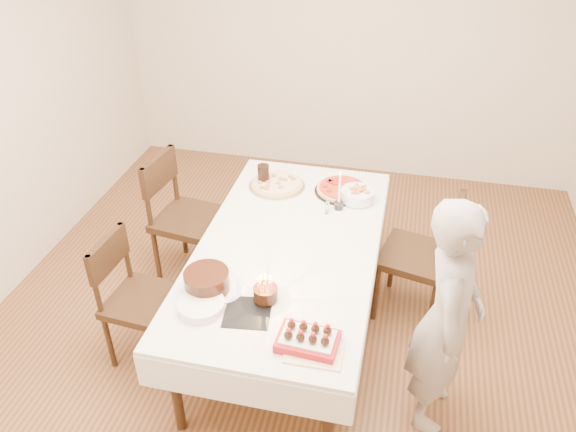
% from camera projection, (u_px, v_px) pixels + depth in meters
% --- Properties ---
extents(floor, '(5.00, 5.00, 0.00)m').
position_uv_depth(floor, '(295.00, 331.00, 4.02)').
color(floor, '#53351C').
rests_on(floor, ground).
extents(wall_back, '(4.50, 0.04, 2.70)m').
position_uv_depth(wall_back, '(353.00, 41.00, 5.29)').
color(wall_back, beige).
rests_on(wall_back, floor).
extents(dining_table, '(1.19, 2.16, 0.75)m').
position_uv_depth(dining_table, '(288.00, 289.00, 3.84)').
color(dining_table, silver).
rests_on(dining_table, floor).
extents(chair_right_savory, '(0.62, 0.62, 1.00)m').
position_uv_depth(chair_right_savory, '(416.00, 256.00, 3.93)').
color(chair_right_savory, '#321E10').
rests_on(chair_right_savory, floor).
extents(chair_left_savory, '(0.59, 0.59, 1.02)m').
position_uv_depth(chair_left_savory, '(190.00, 219.00, 4.30)').
color(chair_left_savory, '#321E10').
rests_on(chair_left_savory, floor).
extents(chair_left_dessert, '(0.51, 0.51, 0.93)m').
position_uv_depth(chair_left_dessert, '(144.00, 301.00, 3.60)').
color(chair_left_dessert, '#321E10').
rests_on(chair_left_dessert, floor).
extents(person, '(0.41, 0.58, 1.51)m').
position_uv_depth(person, '(447.00, 319.00, 3.06)').
color(person, '#9D9894').
rests_on(person, floor).
extents(pizza_white, '(0.49, 0.49, 0.04)m').
position_uv_depth(pizza_white, '(277.00, 184.00, 4.22)').
color(pizza_white, beige).
rests_on(pizza_white, dining_table).
extents(pizza_pepperoni, '(0.49, 0.49, 0.04)m').
position_uv_depth(pizza_pepperoni, '(342.00, 189.00, 4.17)').
color(pizza_pepperoni, red).
rests_on(pizza_pepperoni, dining_table).
extents(red_placemat, '(0.26, 0.26, 0.01)m').
position_uv_depth(red_placemat, '(349.00, 197.00, 4.12)').
color(red_placemat, '#B21E1E').
rests_on(red_placemat, dining_table).
extents(pasta_bowl, '(0.25, 0.25, 0.08)m').
position_uv_depth(pasta_bowl, '(358.00, 195.00, 4.05)').
color(pasta_bowl, white).
rests_on(pasta_bowl, dining_table).
extents(taper_candle, '(0.08, 0.08, 0.31)m').
position_uv_depth(taper_candle, '(340.00, 190.00, 3.90)').
color(taper_candle, white).
rests_on(taper_candle, dining_table).
extents(shaker_pair, '(0.07, 0.07, 0.08)m').
position_uv_depth(shaker_pair, '(327.00, 209.00, 3.91)').
color(shaker_pair, white).
rests_on(shaker_pair, dining_table).
extents(cola_glass, '(0.12, 0.12, 0.16)m').
position_uv_depth(cola_glass, '(263.00, 175.00, 4.22)').
color(cola_glass, black).
rests_on(cola_glass, dining_table).
extents(layer_cake, '(0.36, 0.36, 0.13)m').
position_uv_depth(layer_cake, '(207.00, 281.00, 3.23)').
color(layer_cake, black).
rests_on(layer_cake, dining_table).
extents(cake_board, '(0.29, 0.29, 0.01)m').
position_uv_depth(cake_board, '(248.00, 313.00, 3.11)').
color(cake_board, black).
rests_on(cake_board, dining_table).
extents(birthday_cake, '(0.15, 0.15, 0.14)m').
position_uv_depth(birthday_cake, '(265.00, 289.00, 3.15)').
color(birthday_cake, '#33190E').
rests_on(birthday_cake, dining_table).
extents(strawberry_box, '(0.33, 0.23, 0.08)m').
position_uv_depth(strawberry_box, '(308.00, 340.00, 2.89)').
color(strawberry_box, '#A2121A').
rests_on(strawberry_box, dining_table).
extents(box_lid, '(0.30, 0.20, 0.02)m').
position_uv_depth(box_lid, '(314.00, 353.00, 2.86)').
color(box_lid, beige).
rests_on(box_lid, dining_table).
extents(plate_stack, '(0.33, 0.33, 0.05)m').
position_uv_depth(plate_stack, '(201.00, 305.00, 3.12)').
color(plate_stack, white).
rests_on(plate_stack, dining_table).
extents(china_plate, '(0.26, 0.26, 0.01)m').
position_uv_depth(china_plate, '(223.00, 291.00, 3.25)').
color(china_plate, white).
rests_on(china_plate, dining_table).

